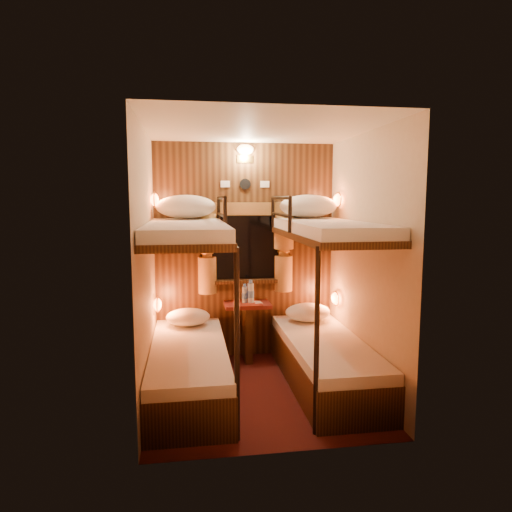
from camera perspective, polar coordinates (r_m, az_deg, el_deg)
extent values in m
plane|color=#33100E|center=(4.45, 0.44, -16.54)|extent=(2.10, 2.10, 0.00)
plane|color=silver|center=(4.12, 0.47, 15.67)|extent=(2.10, 2.10, 0.00)
plane|color=#C6B293|center=(5.15, -1.39, 0.59)|extent=(2.40, 0.00, 2.40)
plane|color=#C6B293|center=(3.10, 3.53, -3.86)|extent=(2.40, 0.00, 2.40)
plane|color=#C6B293|center=(4.08, -13.54, -1.36)|extent=(0.00, 2.40, 2.40)
plane|color=#C6B293|center=(4.39, 13.46, -0.77)|extent=(0.00, 2.40, 2.40)
cube|color=black|center=(5.13, -1.37, 0.57)|extent=(2.00, 0.03, 2.40)
cube|color=black|center=(4.40, -8.36, -14.44)|extent=(0.70, 1.90, 0.35)
cube|color=white|center=(4.33, -8.42, -11.67)|extent=(0.68, 1.88, 0.10)
cube|color=black|center=(4.11, -8.69, 2.32)|extent=(0.70, 1.90, 0.06)
cube|color=white|center=(4.10, -8.71, 3.44)|extent=(0.68, 1.88, 0.10)
cylinder|color=black|center=(3.39, -2.40, -11.21)|extent=(0.04, 0.04, 1.45)
cylinder|color=black|center=(4.99, -4.70, 5.42)|extent=(0.04, 0.04, 0.32)
cylinder|color=black|center=(4.14, -3.88, 5.06)|extent=(0.04, 0.04, 0.32)
cylinder|color=black|center=(4.56, -4.34, 7.27)|extent=(0.04, 0.85, 0.04)
cylinder|color=black|center=(4.56, -4.32, 5.14)|extent=(0.03, 0.85, 0.03)
cube|color=black|center=(4.59, 8.57, -13.53)|extent=(0.70, 1.90, 0.35)
cube|color=white|center=(4.52, 8.62, -10.86)|extent=(0.68, 1.88, 0.10)
cube|color=black|center=(4.31, 8.89, 2.54)|extent=(0.70, 1.90, 0.06)
cube|color=white|center=(4.30, 8.91, 3.61)|extent=(0.68, 1.88, 0.10)
cylinder|color=black|center=(3.50, 7.59, -10.65)|extent=(0.04, 0.04, 1.45)
cylinder|color=black|center=(5.07, 2.12, 5.47)|extent=(0.04, 0.04, 0.32)
cylinder|color=black|center=(4.23, 4.28, 5.11)|extent=(0.04, 0.04, 0.32)
cylinder|color=black|center=(4.65, 3.12, 7.28)|extent=(0.04, 0.85, 0.04)
cylinder|color=black|center=(4.65, 3.10, 5.18)|extent=(0.03, 0.85, 0.03)
cube|color=black|center=(5.11, -1.34, 1.10)|extent=(0.98, 0.02, 0.78)
cube|color=black|center=(5.10, -1.33, 1.09)|extent=(0.90, 0.01, 0.70)
cube|color=black|center=(5.12, -1.27, -3.18)|extent=(1.00, 0.12, 0.04)
cube|color=olive|center=(5.05, -1.31, 5.92)|extent=(1.10, 0.06, 0.14)
cylinder|color=olive|center=(5.01, -6.17, 3.01)|extent=(0.22, 0.22, 0.40)
cylinder|color=olive|center=(5.03, -6.14, 0.40)|extent=(0.11, 0.11, 0.12)
cylinder|color=olive|center=(5.07, -6.10, -2.41)|extent=(0.20, 0.20, 0.40)
torus|color=#B48735|center=(5.03, -6.14, 0.40)|extent=(0.14, 0.14, 0.02)
cylinder|color=olive|center=(5.12, 3.50, 3.13)|extent=(0.22, 0.22, 0.40)
cylinder|color=olive|center=(5.14, 3.48, 0.57)|extent=(0.11, 0.11, 0.12)
cylinder|color=olive|center=(5.18, 3.46, -2.18)|extent=(0.20, 0.20, 0.40)
torus|color=#B48735|center=(5.14, 3.48, 0.57)|extent=(0.14, 0.14, 0.02)
cylinder|color=black|center=(5.08, -1.37, 8.98)|extent=(0.12, 0.02, 0.12)
cube|color=silver|center=(5.06, -3.87, 8.97)|extent=(0.10, 0.01, 0.07)
cube|color=silver|center=(5.11, 1.11, 8.97)|extent=(0.10, 0.01, 0.07)
cube|color=#B48735|center=(5.10, -1.38, 12.01)|extent=(0.18, 0.01, 0.08)
ellipsoid|color=#FFCC8C|center=(5.09, -1.35, 13.15)|extent=(0.18, 0.09, 0.11)
ellipsoid|color=orange|center=(4.86, -12.20, -5.96)|extent=(0.08, 0.20, 0.13)
torus|color=#B48735|center=(4.86, -12.20, -5.96)|extent=(0.02, 0.17, 0.17)
ellipsoid|color=orange|center=(4.73, -12.55, 6.87)|extent=(0.08, 0.20, 0.13)
torus|color=#B48735|center=(4.73, -12.55, 6.87)|extent=(0.02, 0.17, 0.17)
ellipsoid|color=orange|center=(5.11, 9.92, -5.26)|extent=(0.08, 0.20, 0.13)
torus|color=#B48735|center=(5.11, 9.92, -5.26)|extent=(0.02, 0.17, 0.17)
ellipsoid|color=orange|center=(4.99, 10.20, 6.94)|extent=(0.08, 0.20, 0.13)
torus|color=#B48735|center=(4.99, 10.20, 6.94)|extent=(0.02, 0.17, 0.17)
cube|color=#5C1615|center=(5.05, -1.08, -6.10)|extent=(0.50, 0.34, 0.04)
cube|color=black|center=(5.14, -1.07, -9.63)|extent=(0.08, 0.30, 0.61)
cube|color=maroon|center=(5.05, -1.08, -5.86)|extent=(0.30, 0.34, 0.01)
cylinder|color=#99BFE5|center=(5.02, -0.67, -4.66)|extent=(0.07, 0.07, 0.22)
cylinder|color=#4377CB|center=(5.03, -0.67, -4.78)|extent=(0.07, 0.07, 0.08)
cylinder|color=#4377CB|center=(5.00, -0.67, -3.18)|extent=(0.04, 0.04, 0.03)
cylinder|color=#99BFE5|center=(5.03, -1.42, -4.88)|extent=(0.06, 0.06, 0.18)
cylinder|color=#4377CB|center=(5.03, -1.42, -4.98)|extent=(0.06, 0.06, 0.06)
cylinder|color=#4377CB|center=(5.00, -1.43, -3.66)|extent=(0.03, 0.03, 0.03)
cube|color=silver|center=(5.09, 0.14, -5.74)|extent=(0.09, 0.07, 0.01)
cube|color=silver|center=(5.03, 0.30, -5.90)|extent=(0.09, 0.07, 0.01)
ellipsoid|color=silver|center=(4.92, -8.49, -7.56)|extent=(0.46, 0.33, 0.18)
ellipsoid|color=silver|center=(5.07, 6.49, -6.99)|extent=(0.50, 0.36, 0.20)
ellipsoid|color=silver|center=(4.77, -8.75, 6.12)|extent=(0.62, 0.44, 0.24)
ellipsoid|color=silver|center=(4.96, 6.53, 6.21)|extent=(0.62, 0.45, 0.25)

